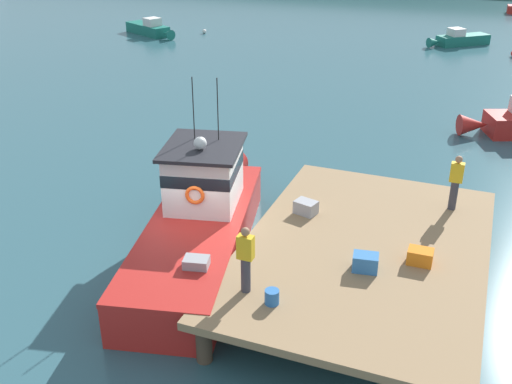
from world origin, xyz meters
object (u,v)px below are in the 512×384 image
(moored_boat_mid_harbor, at_px, (150,29))
(mooring_buoy_inshore, at_px, (204,31))
(moored_boat_outer_mooring, at_px, (459,39))
(crate_single_by_cleat, at_px, (365,262))
(main_fishing_boat, at_px, (201,219))
(crate_single_far, at_px, (420,256))
(bait_bucket, at_px, (272,297))
(deckhand_further_back, at_px, (456,182))
(deckhand_by_the_boat, at_px, (246,258))
(crate_stack_mid_dock, at_px, (306,207))

(moored_boat_mid_harbor, xyz_separation_m, mooring_buoy_inshore, (3.53, 1.96, -0.28))
(moored_boat_outer_mooring, bearing_deg, crate_single_by_cleat, -89.48)
(main_fishing_boat, height_order, moored_boat_mid_harbor, main_fishing_boat)
(crate_single_far, bearing_deg, mooring_buoy_inshore, 124.42)
(bait_bucket, xyz_separation_m, deckhand_further_back, (3.25, 6.11, 0.69))
(crate_single_far, bearing_deg, deckhand_by_the_boat, -143.30)
(main_fishing_boat, bearing_deg, moored_boat_outer_mooring, 81.53)
(crate_stack_mid_dock, relative_size, deckhand_by_the_boat, 0.37)
(bait_bucket, height_order, moored_boat_outer_mooring, bait_bucket)
(main_fishing_boat, bearing_deg, bait_bucket, -44.28)
(crate_single_by_cleat, xyz_separation_m, mooring_buoy_inshore, (-18.67, 29.74, -1.24))
(bait_bucket, bearing_deg, deckhand_further_back, 62.03)
(crate_single_far, height_order, crate_single_by_cleat, crate_single_by_cleat)
(deckhand_by_the_boat, bearing_deg, deckhand_further_back, 56.03)
(moored_boat_outer_mooring, relative_size, moored_boat_mid_harbor, 0.82)
(main_fishing_boat, bearing_deg, mooring_buoy_inshore, 115.65)
(moored_boat_mid_harbor, bearing_deg, bait_bucket, -55.41)
(main_fishing_boat, xyz_separation_m, crate_single_far, (6.13, -0.42, 0.38))
(deckhand_by_the_boat, bearing_deg, main_fishing_boat, 131.04)
(main_fishing_boat, xyz_separation_m, deckhand_by_the_boat, (2.63, -3.02, 1.05))
(main_fishing_boat, distance_m, bait_bucket, 4.69)
(main_fishing_boat, bearing_deg, crate_single_far, -3.88)
(bait_bucket, bearing_deg, moored_boat_mid_harbor, 124.59)
(main_fishing_boat, xyz_separation_m, crate_single_by_cleat, (4.96, -1.20, 0.40))
(moored_boat_outer_mooring, relative_size, mooring_buoy_inshore, 12.68)
(deckhand_further_back, bearing_deg, moored_boat_outer_mooring, 93.87)
(crate_stack_mid_dock, bearing_deg, crate_single_far, -23.85)
(moored_boat_outer_mooring, distance_m, moored_boat_mid_harbor, 22.41)
(crate_stack_mid_dock, height_order, crate_single_by_cleat, crate_single_by_cleat)
(deckhand_further_back, height_order, moored_boat_mid_harbor, deckhand_further_back)
(crate_single_far, height_order, deckhand_by_the_boat, deckhand_by_the_boat)
(bait_bucket, bearing_deg, crate_stack_mid_dock, 97.39)
(crate_single_by_cleat, relative_size, mooring_buoy_inshore, 1.84)
(main_fishing_boat, distance_m, deckhand_further_back, 7.26)
(deckhand_further_back, bearing_deg, main_fishing_boat, -156.60)
(deckhand_by_the_boat, distance_m, moored_boat_mid_harbor, 35.69)
(deckhand_by_the_boat, bearing_deg, mooring_buoy_inshore, 117.37)
(bait_bucket, relative_size, deckhand_by_the_boat, 0.21)
(crate_stack_mid_dock, bearing_deg, deckhand_by_the_boat, -92.12)
(crate_single_by_cleat, height_order, mooring_buoy_inshore, crate_single_by_cleat)
(crate_single_far, relative_size, bait_bucket, 1.76)
(moored_boat_outer_mooring, bearing_deg, crate_stack_mid_dock, -93.56)
(crate_stack_mid_dock, bearing_deg, moored_boat_outer_mooring, 86.44)
(crate_single_by_cleat, height_order, deckhand_by_the_boat, deckhand_by_the_boat)
(crate_single_far, bearing_deg, moored_boat_mid_harbor, 130.88)
(moored_boat_outer_mooring, height_order, mooring_buoy_inshore, moored_boat_outer_mooring)
(crate_single_far, relative_size, moored_boat_mid_harbor, 0.12)
(main_fishing_boat, distance_m, moored_boat_mid_harbor, 31.69)
(crate_single_by_cleat, xyz_separation_m, moored_boat_mid_harbor, (-22.20, 27.78, -0.96))
(bait_bucket, xyz_separation_m, mooring_buoy_inshore, (-17.05, 31.80, -1.21))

